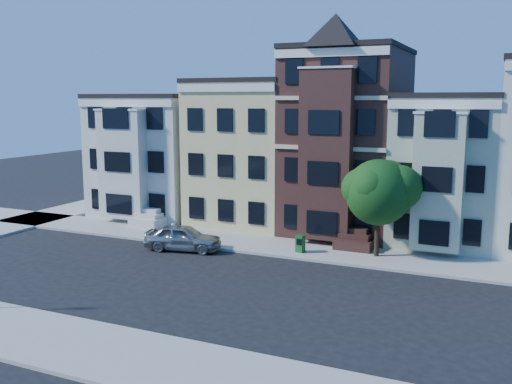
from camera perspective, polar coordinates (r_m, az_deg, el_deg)
The scene contains 11 objects.
ground at distance 26.82m, azimuth 0.56°, elevation -10.18°, with size 120.00×120.00×0.00m, color black.
far_sidewalk at distance 33.95m, azimuth 6.04°, elevation -5.90°, with size 60.00×4.00×0.15m, color #9E9B93.
near_sidewalk at distance 20.29m, azimuth -8.98°, elevation -16.74°, with size 60.00×4.00×0.15m, color #9E9B93.
house_white at distance 45.51m, azimuth -9.43°, elevation 3.57°, with size 8.00×9.00×9.00m, color silver.
house_yellow at distance 41.57m, azimuth -0.21°, elevation 3.85°, with size 7.00×9.00×10.00m, color #D6CB88.
house_brown at distance 39.11m, azimuth 9.20°, elevation 4.86°, with size 7.00×9.00×12.00m, color #3A1E1A.
house_green at distance 38.09m, azimuth 18.62°, elevation 2.11°, with size 6.00×9.00×9.00m, color #A2AF96.
street_tree at distance 32.49m, azimuth 12.13°, elevation -0.47°, with size 5.85×5.85×6.80m, color #1A5018, non-canonical shape.
parked_car at distance 34.35m, azimuth -7.31°, elevation -4.53°, with size 1.84×4.57×1.56m, color #999CA1.
newspaper_box at distance 33.25m, azimuth 4.45°, elevation -5.16°, with size 0.46×0.41×1.01m, color #1B5B21.
fire_hydrant at distance 37.16m, azimuth -8.29°, elevation -3.93°, with size 0.25×0.25×0.71m, color silver.
Camera 1 is at (10.17, -23.15, 8.94)m, focal length 40.00 mm.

